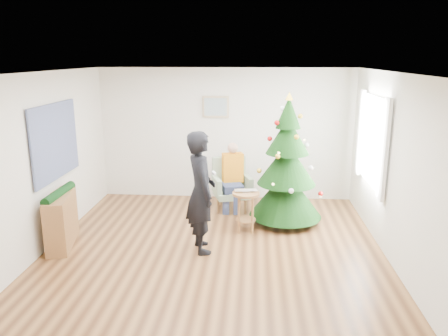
# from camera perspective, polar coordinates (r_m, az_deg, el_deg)

# --- Properties ---
(floor) EXTENTS (5.00, 5.00, 0.00)m
(floor) POSITION_cam_1_polar(r_m,az_deg,el_deg) (6.69, -1.25, -10.45)
(floor) COLOR brown
(floor) RESTS_ON ground
(ceiling) EXTENTS (5.00, 5.00, 0.00)m
(ceiling) POSITION_cam_1_polar(r_m,az_deg,el_deg) (6.07, -1.38, 12.41)
(ceiling) COLOR white
(ceiling) RESTS_ON wall_back
(wall_back) EXTENTS (5.00, 0.00, 5.00)m
(wall_back) POSITION_cam_1_polar(r_m,az_deg,el_deg) (8.69, 0.25, 4.41)
(wall_back) COLOR silver
(wall_back) RESTS_ON floor
(wall_front) EXTENTS (5.00, 0.00, 5.00)m
(wall_front) POSITION_cam_1_polar(r_m,az_deg,el_deg) (3.89, -4.83, -8.51)
(wall_front) COLOR silver
(wall_front) RESTS_ON floor
(wall_left) EXTENTS (0.00, 5.00, 5.00)m
(wall_left) POSITION_cam_1_polar(r_m,az_deg,el_deg) (6.95, -22.31, 0.75)
(wall_left) COLOR silver
(wall_left) RESTS_ON floor
(wall_right) EXTENTS (0.00, 5.00, 5.00)m
(wall_right) POSITION_cam_1_polar(r_m,az_deg,el_deg) (6.52, 21.15, 0.01)
(wall_right) COLOR silver
(wall_right) RESTS_ON floor
(window_panel) EXTENTS (0.04, 1.30, 1.40)m
(window_panel) POSITION_cam_1_polar(r_m,az_deg,el_deg) (7.41, 18.88, 3.44)
(window_panel) COLOR white
(window_panel) RESTS_ON wall_right
(curtains) EXTENTS (0.05, 1.75, 1.50)m
(curtains) POSITION_cam_1_polar(r_m,az_deg,el_deg) (7.40, 18.66, 3.45)
(curtains) COLOR white
(curtains) RESTS_ON wall_right
(christmas_tree) EXTENTS (1.24, 1.24, 2.25)m
(christmas_tree) POSITION_cam_1_polar(r_m,az_deg,el_deg) (7.46, 8.19, 0.32)
(christmas_tree) COLOR #3F2816
(christmas_tree) RESTS_ON floor
(stool) EXTENTS (0.44, 0.44, 0.67)m
(stool) POSITION_cam_1_polar(r_m,az_deg,el_deg) (7.19, 2.86, -5.69)
(stool) COLOR brown
(stool) RESTS_ON floor
(laptop) EXTENTS (0.39, 0.28, 0.03)m
(laptop) POSITION_cam_1_polar(r_m,az_deg,el_deg) (7.08, 2.90, -3.10)
(laptop) COLOR silver
(laptop) RESTS_ON stool
(armchair) EXTENTS (0.81, 0.78, 0.96)m
(armchair) POSITION_cam_1_polar(r_m,az_deg,el_deg) (8.24, 0.97, -2.97)
(armchair) COLOR gray
(armchair) RESTS_ON floor
(seated_person) EXTENTS (0.46, 0.60, 1.26)m
(seated_person) POSITION_cam_1_polar(r_m,az_deg,el_deg) (8.11, 1.09, -1.12)
(seated_person) COLOR navy
(seated_person) RESTS_ON armchair
(standing_man) EXTENTS (0.62, 0.76, 1.80)m
(standing_man) POSITION_cam_1_polar(r_m,az_deg,el_deg) (6.34, -3.03, -3.17)
(standing_man) COLOR black
(standing_man) RESTS_ON floor
(game_controller) EXTENTS (0.08, 0.13, 0.04)m
(game_controller) POSITION_cam_1_polar(r_m,az_deg,el_deg) (6.20, -1.34, -0.66)
(game_controller) COLOR white
(game_controller) RESTS_ON standing_man
(console) EXTENTS (0.51, 1.04, 0.80)m
(console) POSITION_cam_1_polar(r_m,az_deg,el_deg) (7.10, -20.47, -6.39)
(console) COLOR brown
(console) RESTS_ON floor
(garland) EXTENTS (0.14, 0.90, 0.14)m
(garland) POSITION_cam_1_polar(r_m,az_deg,el_deg) (6.97, -20.78, -3.15)
(garland) COLOR black
(garland) RESTS_ON console
(tapestry) EXTENTS (0.03, 1.50, 1.15)m
(tapestry) POSITION_cam_1_polar(r_m,az_deg,el_deg) (7.14, -21.16, 3.27)
(tapestry) COLOR black
(tapestry) RESTS_ON wall_left
(framed_picture) EXTENTS (0.52, 0.05, 0.42)m
(framed_picture) POSITION_cam_1_polar(r_m,az_deg,el_deg) (8.59, -1.11, 8.00)
(framed_picture) COLOR tan
(framed_picture) RESTS_ON wall_back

